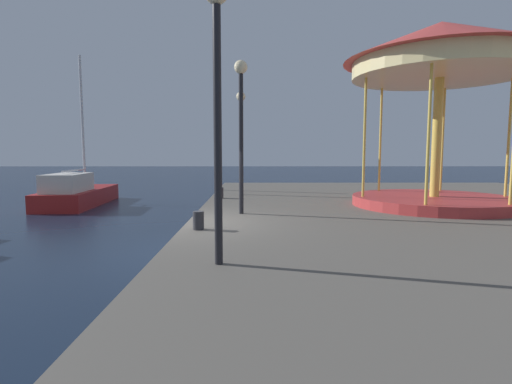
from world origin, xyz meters
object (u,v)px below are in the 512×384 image
at_px(lamp_post_mid_promenade, 241,109).
at_px(bollard_center, 198,220).
at_px(lamp_post_near_edge, 217,72).
at_px(bollard_north, 220,193).
at_px(carousel, 440,69).
at_px(sailboat_red, 77,193).
at_px(lamp_post_far_end, 241,124).

relative_size(lamp_post_mid_promenade, bollard_center, 10.26).
bearing_deg(lamp_post_near_edge, bollard_north, 94.73).
xyz_separation_m(carousel, bollard_north, (-6.87, 2.13, -3.98)).
distance_m(sailboat_red, bollard_center, 11.94).
bearing_deg(bollard_center, bollard_north, 90.21).
relative_size(sailboat_red, bollard_north, 17.69).
height_order(lamp_post_mid_promenade, bollard_north, lamp_post_mid_promenade).
relative_size(sailboat_red, lamp_post_near_edge, 1.72).
distance_m(sailboat_red, lamp_post_near_edge, 14.83).
height_order(carousel, lamp_post_mid_promenade, carousel).
height_order(lamp_post_far_end, bollard_center, lamp_post_far_end).
bearing_deg(lamp_post_far_end, bollard_north, -120.51).
relative_size(bollard_north, bollard_center, 1.00).
xyz_separation_m(carousel, lamp_post_mid_promenade, (-5.98, -1.48, -1.36)).
relative_size(lamp_post_far_end, bollard_north, 10.04).
height_order(lamp_post_near_edge, bollard_center, lamp_post_near_edge).
xyz_separation_m(lamp_post_near_edge, bollard_center, (-0.68, 2.65, -2.63)).
bearing_deg(carousel, lamp_post_mid_promenade, -166.07).
height_order(lamp_post_near_edge, bollard_north, lamp_post_near_edge).
bearing_deg(lamp_post_near_edge, lamp_post_mid_promenade, 87.78).
bearing_deg(lamp_post_far_end, lamp_post_mid_promenade, -88.17).
relative_size(lamp_post_near_edge, lamp_post_far_end, 1.02).
distance_m(sailboat_red, lamp_post_far_end, 8.68).
distance_m(lamp_post_far_end, bollard_center, 7.55).
xyz_separation_m(lamp_post_near_edge, bollard_north, (-0.70, 8.47, -2.63)).
bearing_deg(lamp_post_far_end, bollard_center, -95.75).
bearing_deg(lamp_post_far_end, carousel, -28.79).
relative_size(carousel, bollard_north, 14.40).
relative_size(lamp_post_near_edge, bollard_north, 10.28).
bearing_deg(sailboat_red, lamp_post_near_edge, -58.00).
relative_size(sailboat_red, lamp_post_mid_promenade, 1.73).
bearing_deg(bollard_north, lamp_post_far_end, 59.49).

